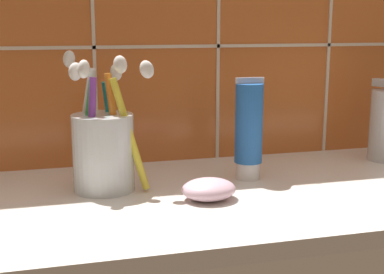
% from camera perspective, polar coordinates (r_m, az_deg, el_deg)
% --- Properties ---
extents(sink_counter, '(0.75, 0.34, 0.02)m').
position_cam_1_polar(sink_counter, '(0.70, 5.29, -6.32)').
color(sink_counter, silver).
rests_on(sink_counter, ground).
extents(tile_wall_backsplash, '(0.85, 0.02, 0.51)m').
position_cam_1_polar(tile_wall_backsplash, '(0.83, 1.41, 13.97)').
color(tile_wall_backsplash, '#C6662D').
rests_on(tile_wall_backsplash, ground).
extents(toothbrush_cup, '(0.11, 0.09, 0.18)m').
position_cam_1_polar(toothbrush_cup, '(0.68, -9.44, -1.06)').
color(toothbrush_cup, silver).
rests_on(toothbrush_cup, sink_counter).
extents(toothpaste_tube, '(0.04, 0.04, 0.14)m').
position_cam_1_polar(toothpaste_tube, '(0.72, 6.07, 0.80)').
color(toothpaste_tube, white).
rests_on(toothpaste_tube, sink_counter).
extents(soap_bar, '(0.07, 0.06, 0.03)m').
position_cam_1_polar(soap_bar, '(0.65, 1.80, -5.59)').
color(soap_bar, '#DBB2C6').
rests_on(soap_bar, sink_counter).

